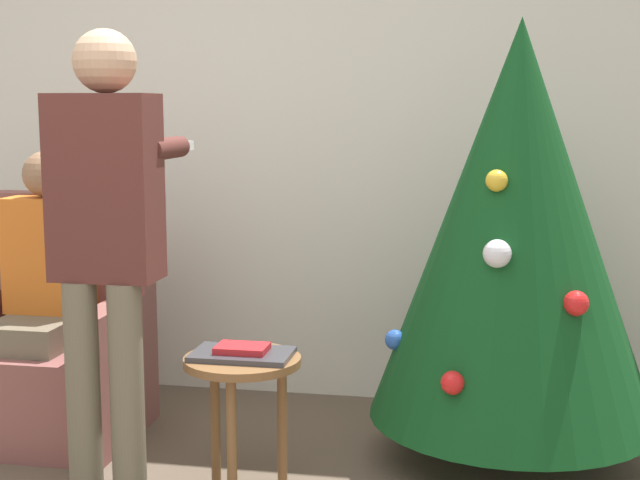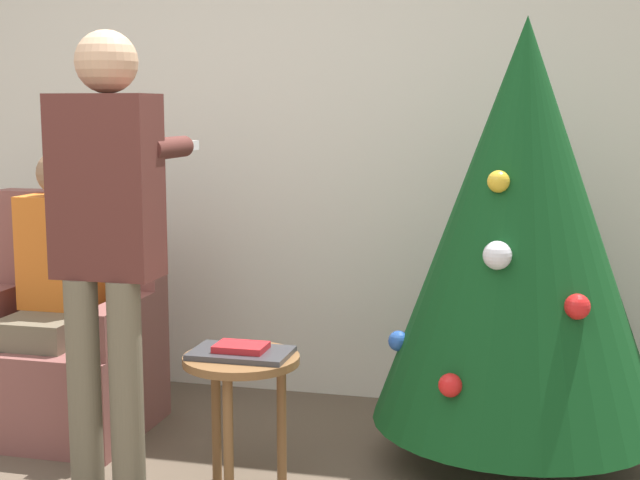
{
  "view_description": "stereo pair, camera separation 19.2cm",
  "coord_description": "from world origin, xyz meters",
  "px_view_note": "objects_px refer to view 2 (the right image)",
  "views": [
    {
      "loc": [
        1.1,
        -2.0,
        1.42
      ],
      "look_at": [
        0.5,
        1.16,
        0.94
      ],
      "focal_mm": 50.0,
      "sensor_mm": 36.0,
      "label": 1
    },
    {
      "loc": [
        1.28,
        -1.96,
        1.42
      ],
      "look_at": [
        0.5,
        1.16,
        0.94
      ],
      "focal_mm": 50.0,
      "sensor_mm": 36.0,
      "label": 2
    }
  ],
  "objects_px": {
    "side_stool": "(242,378)",
    "person_seated": "(55,280)",
    "person_standing": "(107,226)",
    "armchair": "(62,350)",
    "christmas_tree": "(521,224)"
  },
  "relations": [
    {
      "from": "armchair",
      "to": "person_standing",
      "type": "height_order",
      "value": "person_standing"
    },
    {
      "from": "person_standing",
      "to": "side_stool",
      "type": "xyz_separation_m",
      "value": [
        0.45,
        0.13,
        -0.56
      ]
    },
    {
      "from": "christmas_tree",
      "to": "person_seated",
      "type": "xyz_separation_m",
      "value": [
        -1.97,
        -0.04,
        -0.3
      ]
    },
    {
      "from": "armchair",
      "to": "side_stool",
      "type": "height_order",
      "value": "armchair"
    },
    {
      "from": "christmas_tree",
      "to": "person_standing",
      "type": "distance_m",
      "value": 1.54
    },
    {
      "from": "armchair",
      "to": "person_seated",
      "type": "xyz_separation_m",
      "value": [
        0.0,
        -0.03,
        0.32
      ]
    },
    {
      "from": "person_standing",
      "to": "side_stool",
      "type": "relative_size",
      "value": 3.23
    },
    {
      "from": "side_stool",
      "to": "christmas_tree",
      "type": "bearing_deg",
      "value": 26.38
    },
    {
      "from": "armchair",
      "to": "christmas_tree",
      "type": "bearing_deg",
      "value": 0.27
    },
    {
      "from": "person_standing",
      "to": "side_stool",
      "type": "height_order",
      "value": "person_standing"
    },
    {
      "from": "side_stool",
      "to": "person_seated",
      "type": "bearing_deg",
      "value": 156.48
    },
    {
      "from": "person_seated",
      "to": "person_standing",
      "type": "distance_m",
      "value": 0.86
    },
    {
      "from": "armchair",
      "to": "side_stool",
      "type": "bearing_deg",
      "value": -25.11
    },
    {
      "from": "person_seated",
      "to": "person_standing",
      "type": "height_order",
      "value": "person_standing"
    },
    {
      "from": "christmas_tree",
      "to": "side_stool",
      "type": "relative_size",
      "value": 3.36
    }
  ]
}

